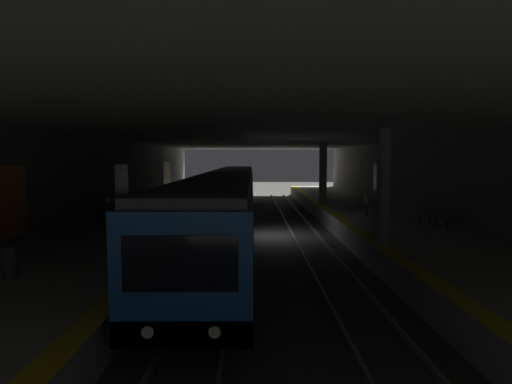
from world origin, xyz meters
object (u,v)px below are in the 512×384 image
object	(u,v)px
pillar_near	(384,187)
bench_left_mid	(426,212)
suitcase_rolling	(171,204)
bench_left_near	(443,217)
bench_right_mid	(165,191)
backpack_on_floor	(73,234)
bench_right_near	(104,214)
person_waiting_near	(161,210)
pillar_far	(323,174)
metro_train	(231,196)
person_walking_mid	(366,202)
person_standing_far	(108,216)
trash_bin	(9,262)

from	to	relation	value
pillar_near	bench_left_mid	world-z (taller)	pillar_near
pillar_near	suitcase_rolling	xyz separation A→B (m)	(12.36, 10.60, -1.93)
bench_left_mid	suitcase_rolling	world-z (taller)	suitcase_rolling
bench_left_near	bench_right_mid	xyz separation A→B (m)	(17.78, 17.07, 0.00)
backpack_on_floor	bench_right_near	bearing A→B (deg)	1.45
pillar_near	bench_right_near	size ratio (longest dim) A/B	2.68
bench_left_near	person_waiting_near	bearing A→B (deg)	89.63
pillar_far	suitcase_rolling	xyz separation A→B (m)	(-2.91, 10.60, -1.93)
bench_right_mid	person_waiting_near	size ratio (longest dim) A/B	1.05
metro_train	bench_right_near	bearing A→B (deg)	129.74
bench_right_near	backpack_on_floor	size ratio (longest dim) A/B	4.25
bench_left_near	person_walking_mid	bearing A→B (deg)	30.13
pillar_far	bench_left_mid	bearing A→B (deg)	-154.72
bench_left_mid	pillar_far	bearing A→B (deg)	25.28
metro_train	person_walking_mid	distance (m)	8.41
pillar_near	bench_right_mid	distance (m)	25.53
bench_right_mid	backpack_on_floor	size ratio (longest dim) A/B	4.25
person_standing_far	suitcase_rolling	xyz separation A→B (m)	(11.11, -0.65, -0.61)
bench_left_near	person_waiting_near	world-z (taller)	person_waiting_near
bench_left_near	person_waiting_near	xyz separation A→B (m)	(0.09, 13.80, 0.35)
metro_train	person_standing_far	world-z (taller)	metro_train
person_waiting_near	bench_left_mid	bearing A→B (deg)	-81.27
pillar_far	backpack_on_floor	size ratio (longest dim) A/B	11.38
bench_right_near	person_waiting_near	xyz separation A→B (m)	(-1.43, -3.27, 0.35)
bench_right_mid	trash_bin	bearing A→B (deg)	-178.43
suitcase_rolling	trash_bin	size ratio (longest dim) A/B	1.17
trash_bin	backpack_on_floor	bearing A→B (deg)	5.78
metro_train	person_standing_far	distance (m)	10.81
pillar_far	person_walking_mid	distance (m)	6.87
person_waiting_near	person_standing_far	size ratio (longest dim) A/B	0.92
bench_left_near	bench_left_mid	distance (m)	2.21
person_waiting_near	metro_train	bearing A→B (deg)	-24.63
pillar_near	trash_bin	bearing A→B (deg)	111.51
pillar_near	bench_right_mid	world-z (taller)	pillar_near
bench_right_near	person_waiting_near	size ratio (longest dim) A/B	1.05
person_standing_far	suitcase_rolling	size ratio (longest dim) A/B	1.76
backpack_on_floor	person_waiting_near	bearing A→B (deg)	-47.45
bench_right_near	trash_bin	distance (m)	10.53
bench_right_mid	person_standing_far	size ratio (longest dim) A/B	0.97
metro_train	backpack_on_floor	distance (m)	11.46
metro_train	bench_right_mid	size ratio (longest dim) A/B	23.58
person_walking_mid	bench_left_mid	bearing A→B (deg)	-131.46
bench_right_near	person_walking_mid	distance (m)	14.75
person_waiting_near	person_standing_far	distance (m)	3.45
bench_left_mid	trash_bin	world-z (taller)	bench_left_mid
bench_right_mid	backpack_on_floor	world-z (taller)	bench_right_mid
bench_left_mid	backpack_on_floor	xyz separation A→B (m)	(-5.02, 16.96, -0.32)
suitcase_rolling	bench_left_near	bearing A→B (deg)	-118.90
person_walking_mid	backpack_on_floor	world-z (taller)	person_walking_mid
person_walking_mid	person_standing_far	xyz separation A→B (m)	(-7.48, 12.80, 0.13)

